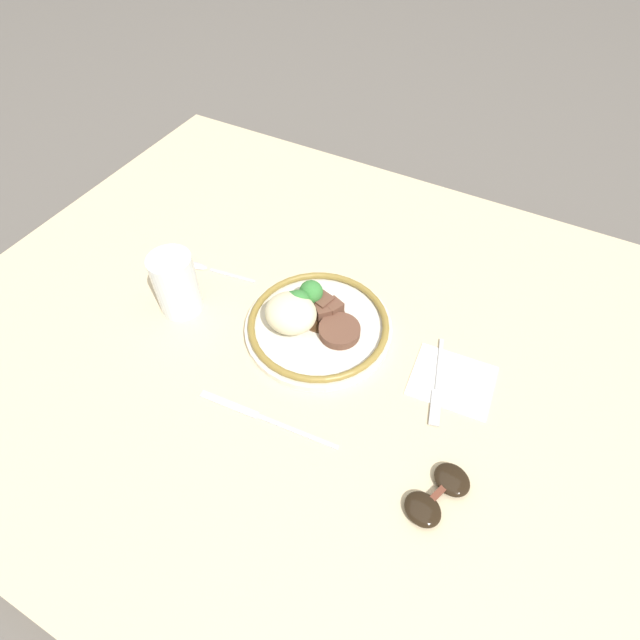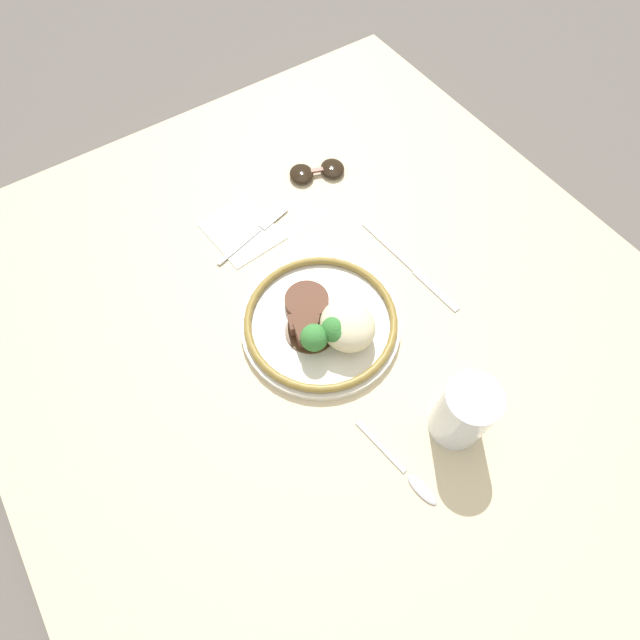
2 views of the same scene
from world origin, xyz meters
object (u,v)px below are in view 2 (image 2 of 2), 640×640
(juice_glass, at_px, (462,414))
(knife, at_px, (412,268))
(sunglasses, at_px, (317,171))
(plate, at_px, (326,323))
(fork, at_px, (259,229))
(spoon, at_px, (411,479))

(juice_glass, relative_size, knife, 0.50)
(juice_glass, height_order, sunglasses, juice_glass)
(knife, height_order, sunglasses, sunglasses)
(plate, height_order, knife, plate)
(fork, bearing_deg, plate, -109.07)
(juice_glass, xyz_separation_m, spoon, (0.02, -0.10, -0.05))
(juice_glass, distance_m, fork, 0.47)
(fork, bearing_deg, juice_glass, -99.03)
(plate, distance_m, fork, 0.24)
(spoon, relative_size, sunglasses, 1.30)
(fork, distance_m, sunglasses, 0.17)
(fork, relative_size, sunglasses, 1.40)
(plate, bearing_deg, fork, 176.13)
(knife, bearing_deg, fork, -146.03)
(spoon, bearing_deg, knife, 132.95)
(juice_glass, bearing_deg, sunglasses, 167.87)
(fork, xyz_separation_m, spoon, (0.49, -0.05, -0.00))
(juice_glass, relative_size, sunglasses, 0.99)
(plate, distance_m, sunglasses, 0.34)
(spoon, bearing_deg, sunglasses, 151.07)
(plate, xyz_separation_m, fork, (-0.23, 0.02, -0.02))
(sunglasses, bearing_deg, plate, -11.17)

